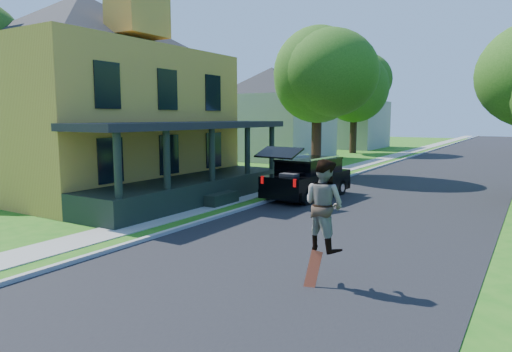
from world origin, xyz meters
The scene contains 13 objects.
ground centered at (0.00, 0.00, 0.00)m, with size 140.00×140.00×0.00m, color #216514.
street centered at (0.00, 20.00, 0.00)m, with size 8.00×120.00×0.02m, color black.
curb centered at (-4.05, 20.00, 0.00)m, with size 0.15×120.00×0.12m, color #969692.
sidewalk centered at (-5.60, 20.00, 0.00)m, with size 1.30×120.00×0.03m, color gray.
front_walk centered at (-9.50, 6.00, 0.00)m, with size 6.50×1.20×0.03m, color gray.
main_house centered at (-12.80, 5.99, 4.92)m, with size 15.56×15.56×10.10m.
neighbor_house_mid centered at (-13.50, 24.00, 4.19)m, with size 12.78×12.78×8.30m.
neighbor_house_far centered at (-13.50, 40.00, 4.19)m, with size 12.78×12.78×8.30m.
black_suv centered at (-3.20, 9.00, 0.84)m, with size 2.18×4.85×2.20m.
skateboarder centered at (1.24, 0.37, 1.59)m, with size 1.04×0.91×1.81m.
skateboard centered at (1.16, 0.06, 0.27)m, with size 0.29×0.36×0.84m.
tree_left_mid centered at (-6.05, 16.09, 5.92)m, with size 7.08×6.85×9.02m.
tree_left_far centered at (-9.86, 32.83, 6.56)m, with size 6.54×6.57×9.75m.
Camera 1 is at (4.75, -7.86, 3.32)m, focal length 32.00 mm.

